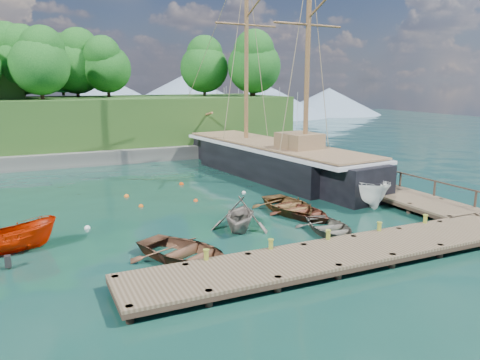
% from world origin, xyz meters
% --- Properties ---
extents(ground, '(160.00, 160.00, 0.00)m').
position_xyz_m(ground, '(0.00, 0.00, 0.00)').
color(ground, '#133832').
rests_on(ground, ground).
extents(dock_near, '(20.00, 3.20, 1.10)m').
position_xyz_m(dock_near, '(2.00, -6.50, 0.43)').
color(dock_near, brown).
rests_on(dock_near, ground).
extents(dock_east, '(3.20, 24.00, 1.10)m').
position_xyz_m(dock_east, '(11.50, 7.00, 0.43)').
color(dock_east, brown).
rests_on(dock_east, ground).
extents(bollard_0, '(0.26, 0.26, 0.45)m').
position_xyz_m(bollard_0, '(-4.00, -5.10, 0.00)').
color(bollard_0, olive).
rests_on(bollard_0, ground).
extents(bollard_1, '(0.26, 0.26, 0.45)m').
position_xyz_m(bollard_1, '(-1.00, -5.10, 0.00)').
color(bollard_1, olive).
rests_on(bollard_1, ground).
extents(bollard_2, '(0.26, 0.26, 0.45)m').
position_xyz_m(bollard_2, '(2.00, -5.10, 0.00)').
color(bollard_2, olive).
rests_on(bollard_2, ground).
extents(bollard_3, '(0.26, 0.26, 0.45)m').
position_xyz_m(bollard_3, '(5.00, -5.10, 0.00)').
color(bollard_3, olive).
rests_on(bollard_3, ground).
extents(bollard_4, '(0.26, 0.26, 0.45)m').
position_xyz_m(bollard_4, '(8.00, -5.10, 0.00)').
color(bollard_4, olive).
rests_on(bollard_4, ground).
extents(rowboat_0, '(5.47, 6.04, 1.03)m').
position_xyz_m(rowboat_0, '(-4.34, -3.38, 0.00)').
color(rowboat_0, brown).
rests_on(rowboat_0, ground).
extents(rowboat_1, '(4.55, 4.70, 1.89)m').
position_xyz_m(rowboat_1, '(-0.30, -0.38, 0.00)').
color(rowboat_1, slate).
rests_on(rowboat_1, ground).
extents(rowboat_2, '(3.50, 4.47, 0.84)m').
position_xyz_m(rowboat_2, '(3.99, 0.14, 0.00)').
color(rowboat_2, brown).
rests_on(rowboat_2, ground).
extents(rowboat_3, '(3.45, 4.39, 0.83)m').
position_xyz_m(rowboat_3, '(3.67, -2.94, 0.00)').
color(rowboat_3, '#595549').
rests_on(rowboat_3, ground).
extents(rowboat_4, '(3.53, 4.89, 1.00)m').
position_xyz_m(rowboat_4, '(3.77, 1.40, 0.00)').
color(rowboat_4, brown).
rests_on(rowboat_4, ground).
extents(motorboat_orange, '(4.30, 2.23, 1.58)m').
position_xyz_m(motorboat_orange, '(-11.32, 0.82, 0.00)').
color(motorboat_orange, '#BD2100').
rests_on(motorboat_orange, ground).
extents(cabin_boat_white, '(3.76, 5.77, 2.08)m').
position_xyz_m(cabin_boat_white, '(9.22, 0.96, 0.00)').
color(cabin_boat_white, white).
rests_on(cabin_boat_white, ground).
extents(schooner, '(7.67, 28.58, 21.15)m').
position_xyz_m(schooner, '(8.08, 11.35, 1.17)').
color(schooner, black).
rests_on(schooner, ground).
extents(mooring_buoy_0, '(0.33, 0.33, 0.33)m').
position_xyz_m(mooring_buoy_0, '(-7.71, 3.14, 0.00)').
color(mooring_buoy_0, silver).
rests_on(mooring_buoy_0, ground).
extents(mooring_buoy_1, '(0.31, 0.31, 0.31)m').
position_xyz_m(mooring_buoy_1, '(-4.07, 6.34, 0.00)').
color(mooring_buoy_1, '#DD5E12').
rests_on(mooring_buoy_1, ground).
extents(mooring_buoy_2, '(0.30, 0.30, 0.30)m').
position_xyz_m(mooring_buoy_2, '(-0.48, 6.22, 0.00)').
color(mooring_buoy_2, '#F55117').
rests_on(mooring_buoy_2, ground).
extents(mooring_buoy_3, '(0.29, 0.29, 0.29)m').
position_xyz_m(mooring_buoy_3, '(3.34, 6.92, 0.00)').
color(mooring_buoy_3, silver).
rests_on(mooring_buoy_3, ground).
extents(mooring_buoy_4, '(0.34, 0.34, 0.34)m').
position_xyz_m(mooring_buoy_4, '(-4.38, 9.31, 0.00)').
color(mooring_buoy_4, orange).
rests_on(mooring_buoy_4, ground).
extents(mooring_buoy_5, '(0.34, 0.34, 0.34)m').
position_xyz_m(mooring_buoy_5, '(0.20, 11.41, 0.00)').
color(mooring_buoy_5, '#D73E07').
rests_on(mooring_buoy_5, ground).
extents(distant_ridge, '(117.00, 40.00, 10.00)m').
position_xyz_m(distant_ridge, '(4.30, 70.00, 4.35)').
color(distant_ridge, '#728CA5').
rests_on(distant_ridge, ground).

